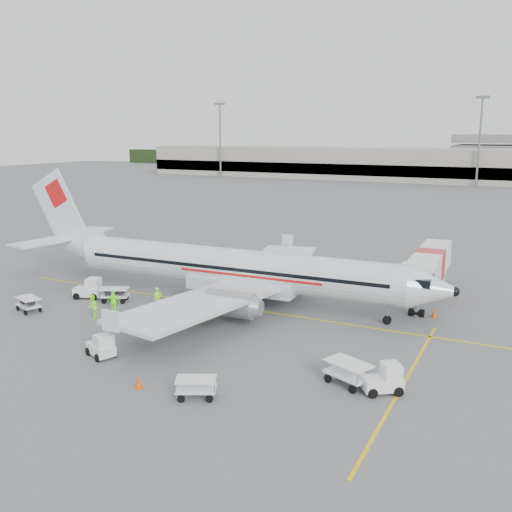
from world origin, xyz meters
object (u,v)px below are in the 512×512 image
object	(u,v)px
aircraft	(234,242)
tug_aft	(88,288)
tug_mid	(101,345)
tug_fore	(382,378)
jet_bridge	(429,274)
belt_loader	(177,302)

from	to	relation	value
aircraft	tug_aft	xyz separation A→B (m)	(-11.51, -4.04, -4.14)
tug_mid	aircraft	bearing A→B (deg)	105.69
tug_fore	tug_aft	world-z (taller)	tug_aft
tug_mid	jet_bridge	bearing A→B (deg)	78.77
tug_fore	tug_aft	size ratio (longest dim) A/B	0.93
jet_bridge	belt_loader	size ratio (longest dim) A/B	3.14
tug_mid	tug_aft	world-z (taller)	tug_aft
aircraft	tug_aft	bearing A→B (deg)	-162.27
jet_bridge	tug_fore	world-z (taller)	jet_bridge
aircraft	tug_aft	distance (m)	12.88
jet_bridge	tug_aft	world-z (taller)	jet_bridge
tug_mid	tug_aft	size ratio (longest dim) A/B	0.89
jet_bridge	tug_mid	xyz separation A→B (m)	(-15.51, -21.98, -1.23)
jet_bridge	tug_fore	size ratio (longest dim) A/B	7.39
tug_fore	tug_aft	distance (m)	26.96
tug_mid	tug_aft	distance (m)	13.35
tug_fore	tug_mid	xyz separation A→B (m)	(-16.58, -2.72, -0.04)
tug_fore	tug_mid	distance (m)	16.80
tug_fore	tug_mid	bearing A→B (deg)	154.88
aircraft	jet_bridge	size ratio (longest dim) A/B	2.39
belt_loader	tug_mid	size ratio (longest dim) A/B	2.47
jet_bridge	tug_fore	bearing A→B (deg)	-88.53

